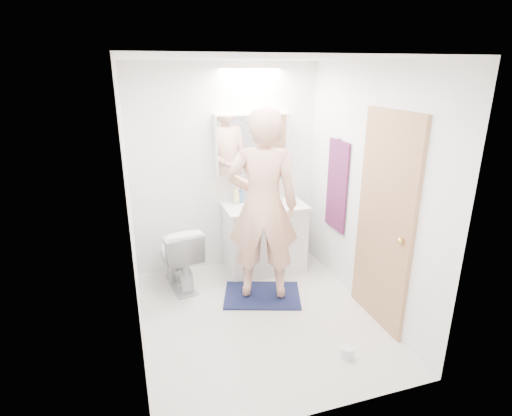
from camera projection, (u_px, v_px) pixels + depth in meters
name	position (u px, v px, depth m)	size (l,w,h in m)	color
floor	(259.00, 317.00, 4.01)	(2.50, 2.50, 0.00)	silver
ceiling	(260.00, 58.00, 3.22)	(2.50, 2.50, 0.00)	white
wall_back	(226.00, 170.00, 4.74)	(2.50, 2.50, 0.00)	white
wall_front	(322.00, 262.00, 2.49)	(2.50, 2.50, 0.00)	white
wall_left	(131.00, 214.00, 3.30)	(2.50, 2.50, 0.00)	white
wall_right	(367.00, 191.00, 3.93)	(2.50, 2.50, 0.00)	white
vanity_cabinet	(264.00, 239.00, 4.85)	(0.90, 0.55, 0.78)	silver
countertop	(264.00, 206.00, 4.72)	(0.95, 0.58, 0.04)	silver
sink_basin	(264.00, 203.00, 4.74)	(0.36, 0.36, 0.03)	white
faucet	(259.00, 193.00, 4.89)	(0.02, 0.02, 0.16)	silver
medicine_cabinet	(252.00, 144.00, 4.66)	(0.88, 0.14, 0.70)	white
mirror_panel	(254.00, 145.00, 4.59)	(0.84, 0.01, 0.66)	silver
toilet	(178.00, 256.00, 4.46)	(0.41, 0.72, 0.74)	silver
bath_rug	(262.00, 295.00, 4.36)	(0.80, 0.55, 0.02)	#152443
person	(263.00, 206.00, 4.03)	(0.71, 0.47, 1.96)	#DDA184
door	(384.00, 223.00, 3.67)	(0.04, 0.80, 2.00)	tan
door_knob	(401.00, 241.00, 3.41)	(0.06, 0.06, 0.06)	gold
towel	(337.00, 186.00, 4.45)	(0.02, 0.42, 1.00)	#101C33
towel_hook	(339.00, 139.00, 4.27)	(0.02, 0.02, 0.07)	silver
soap_bottle_a	(236.00, 195.00, 4.73)	(0.08, 0.08, 0.21)	beige
soap_bottle_b	(241.00, 195.00, 4.78)	(0.08, 0.08, 0.18)	#4E7AA8
toothbrush_cup	(274.00, 195.00, 4.89)	(0.10, 0.10, 0.10)	#405CC1
toilet_paper_roll	(347.00, 352.00, 3.43)	(0.11, 0.11, 0.10)	silver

